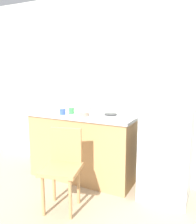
% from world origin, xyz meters
% --- Properties ---
extents(ground_plane, '(8.00, 8.00, 0.00)m').
position_xyz_m(ground_plane, '(0.00, 0.00, 0.00)').
color(ground_plane, tan).
extents(back_wall, '(4.80, 0.10, 2.60)m').
position_xyz_m(back_wall, '(0.00, 1.00, 1.30)').
color(back_wall, silver).
rests_on(back_wall, ground_plane).
extents(cabinet_base, '(1.47, 0.60, 0.89)m').
position_xyz_m(cabinet_base, '(-0.09, 0.65, 0.45)').
color(cabinet_base, tan).
rests_on(cabinet_base, ground_plane).
extents(countertop, '(1.51, 0.64, 0.04)m').
position_xyz_m(countertop, '(-0.09, 0.65, 0.91)').
color(countertop, '#B7B7BC').
rests_on(countertop, cabinet_base).
extents(faucet, '(0.02, 0.02, 0.23)m').
position_xyz_m(faucet, '(-0.14, 0.90, 1.05)').
color(faucet, '#B7B7BC').
rests_on(faucet, countertop).
extents(refrigerator, '(0.56, 0.60, 1.11)m').
position_xyz_m(refrigerator, '(1.06, 0.65, 0.55)').
color(refrigerator, silver).
rests_on(refrigerator, ground_plane).
extents(chair, '(0.49, 0.49, 0.89)m').
position_xyz_m(chair, '(0.08, -0.11, 0.50)').
color(chair, tan).
rests_on(chair, ground_plane).
extents(dish_tray, '(0.28, 0.20, 0.05)m').
position_xyz_m(dish_tray, '(-0.54, 0.62, 0.96)').
color(dish_tray, white).
rests_on(dish_tray, countertop).
extents(terracotta_bowl, '(0.12, 0.12, 0.05)m').
position_xyz_m(terracotta_bowl, '(0.02, 0.50, 0.96)').
color(terracotta_bowl, gray).
rests_on(terracotta_bowl, countertop).
extents(hotplate, '(0.17, 0.17, 0.02)m').
position_xyz_m(hotplate, '(0.29, 0.72, 0.94)').
color(hotplate, '#2D2D2D').
rests_on(hotplate, countertop).
extents(cup_green, '(0.07, 0.07, 0.08)m').
position_xyz_m(cup_green, '(-0.23, 0.56, 0.98)').
color(cup_green, green).
rests_on(cup_green, countertop).
extents(cup_white, '(0.07, 0.07, 0.08)m').
position_xyz_m(cup_white, '(0.17, 0.47, 0.97)').
color(cup_white, white).
rests_on(cup_white, countertop).
extents(cup_blue, '(0.08, 0.08, 0.08)m').
position_xyz_m(cup_blue, '(-0.30, 0.46, 0.97)').
color(cup_blue, blue).
rests_on(cup_blue, countertop).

